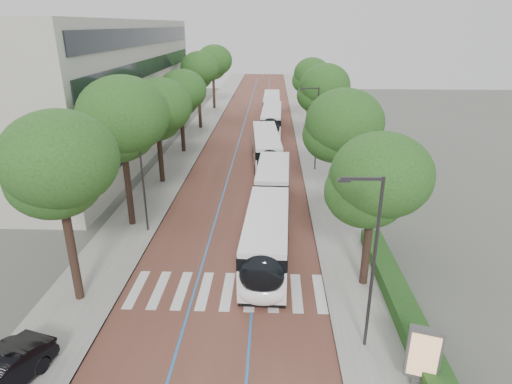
# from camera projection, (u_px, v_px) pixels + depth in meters

# --- Properties ---
(ground) EXTENTS (160.00, 160.00, 0.00)m
(ground) POSITION_uv_depth(u_px,v_px,m) (222.00, 302.00, 22.32)
(ground) COLOR #51544C
(ground) RESTS_ON ground
(road) EXTENTS (11.00, 140.00, 0.02)m
(road) POSITION_uv_depth(u_px,v_px,m) (254.00, 129.00, 59.52)
(road) COLOR brown
(road) RESTS_ON ground
(sidewalk_left) EXTENTS (4.00, 140.00, 0.12)m
(sidewalk_left) POSITION_uv_depth(u_px,v_px,m) (201.00, 128.00, 59.77)
(sidewalk_left) COLOR gray
(sidewalk_left) RESTS_ON ground
(sidewalk_right) EXTENTS (4.00, 140.00, 0.12)m
(sidewalk_right) POSITION_uv_depth(u_px,v_px,m) (308.00, 129.00, 59.23)
(sidewalk_right) COLOR gray
(sidewalk_right) RESTS_ON ground
(kerb_left) EXTENTS (0.20, 140.00, 0.14)m
(kerb_left) POSITION_uv_depth(u_px,v_px,m) (214.00, 128.00, 59.70)
(kerb_left) COLOR gray
(kerb_left) RESTS_ON ground
(kerb_right) EXTENTS (0.20, 140.00, 0.14)m
(kerb_right) POSITION_uv_depth(u_px,v_px,m) (294.00, 129.00, 59.30)
(kerb_right) COLOR gray
(kerb_right) RESTS_ON ground
(zebra_crossing) EXTENTS (10.55, 3.60, 0.01)m
(zebra_crossing) POSITION_uv_depth(u_px,v_px,m) (227.00, 291.00, 23.24)
(zebra_crossing) COLOR silver
(zebra_crossing) RESTS_ON ground
(lane_line_left) EXTENTS (0.12, 126.00, 0.01)m
(lane_line_left) POSITION_uv_depth(u_px,v_px,m) (243.00, 128.00, 59.57)
(lane_line_left) COLOR #2468B5
(lane_line_left) RESTS_ON road
(lane_line_right) EXTENTS (0.12, 126.00, 0.01)m
(lane_line_right) POSITION_uv_depth(u_px,v_px,m) (266.00, 129.00, 59.46)
(lane_line_right) COLOR #2468B5
(lane_line_right) RESTS_ON road
(office_building) EXTENTS (18.11, 40.00, 14.00)m
(office_building) POSITION_uv_depth(u_px,v_px,m) (71.00, 89.00, 46.50)
(office_building) COLOR #A2A096
(office_building) RESTS_ON ground
(hedge) EXTENTS (1.20, 14.00, 0.80)m
(hedge) POSITION_uv_depth(u_px,v_px,m) (399.00, 298.00, 21.81)
(hedge) COLOR #173B14
(hedge) RESTS_ON sidewalk_right
(streetlight_near) EXTENTS (1.82, 0.20, 8.00)m
(streetlight_near) POSITION_uv_depth(u_px,v_px,m) (371.00, 252.00, 17.53)
(streetlight_near) COLOR #2E2D30
(streetlight_near) RESTS_ON sidewalk_right
(streetlight_far) EXTENTS (1.82, 0.20, 8.00)m
(streetlight_far) POSITION_uv_depth(u_px,v_px,m) (315.00, 122.00, 40.78)
(streetlight_far) COLOR #2E2D30
(streetlight_far) RESTS_ON sidewalk_right
(lamp_post_left) EXTENTS (0.14, 0.14, 8.00)m
(lamp_post_left) POSITION_uv_depth(u_px,v_px,m) (142.00, 176.00, 28.47)
(lamp_post_left) COLOR #2E2D30
(lamp_post_left) RESTS_ON sidewalk_left
(trees_left) EXTENTS (5.99, 60.64, 10.00)m
(trees_left) POSITION_uv_depth(u_px,v_px,m) (174.00, 93.00, 43.37)
(trees_left) COLOR black
(trees_left) RESTS_ON ground
(trees_right) EXTENTS (5.99, 47.08, 9.23)m
(trees_right) POSITION_uv_depth(u_px,v_px,m) (329.00, 108.00, 39.44)
(trees_right) COLOR black
(trees_right) RESTS_ON ground
(lead_bus) EXTENTS (3.23, 18.48, 3.20)m
(lead_bus) POSITION_uv_depth(u_px,v_px,m) (270.00, 212.00, 29.02)
(lead_bus) COLOR black
(lead_bus) RESTS_ON ground
(bus_queued_0) EXTENTS (3.31, 12.53, 3.20)m
(bus_queued_0) POSITION_uv_depth(u_px,v_px,m) (266.00, 149.00, 43.64)
(bus_queued_0) COLOR white
(bus_queued_0) RESTS_ON ground
(bus_queued_1) EXTENTS (2.79, 12.45, 3.20)m
(bus_queued_1) POSITION_uv_depth(u_px,v_px,m) (271.00, 121.00, 56.40)
(bus_queued_1) COLOR white
(bus_queued_1) RESTS_ON ground
(bus_queued_2) EXTENTS (2.62, 12.42, 3.20)m
(bus_queued_2) POSITION_uv_depth(u_px,v_px,m) (272.00, 105.00, 67.43)
(bus_queued_2) COLOR white
(bus_queued_2) RESTS_ON ground
(ad_panel) EXTENTS (1.33, 0.69, 2.66)m
(ad_panel) POSITION_uv_depth(u_px,v_px,m) (423.00, 356.00, 16.63)
(ad_panel) COLOR #59595B
(ad_panel) RESTS_ON sidewalk_right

